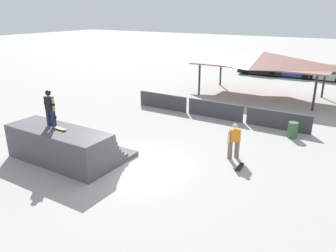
{
  "coord_description": "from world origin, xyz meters",
  "views": [
    {
      "loc": [
        8.0,
        -10.14,
        6.5
      ],
      "look_at": [
        -0.37,
        3.42,
        0.86
      ],
      "focal_mm": 35.0,
      "sensor_mm": 36.0,
      "label": 1
    }
  ],
  "objects_px": {
    "skateboard_on_ground": "(240,167)",
    "parked_car_blue": "(292,71)",
    "skateboard_on_deck": "(60,129)",
    "bystander_walking": "(234,139)",
    "skater_on_deck": "(50,106)",
    "trash_bin": "(293,130)",
    "parked_car_black": "(260,69)",
    "parked_car_silver": "(326,74)"
  },
  "relations": [
    {
      "from": "bystander_walking",
      "to": "parked_car_blue",
      "type": "xyz_separation_m",
      "value": [
        -2.02,
        21.76,
        -0.34
      ]
    },
    {
      "from": "skateboard_on_ground",
      "to": "parked_car_blue",
      "type": "distance_m",
      "value": 22.73
    },
    {
      "from": "skateboard_on_ground",
      "to": "bystander_walking",
      "type": "bearing_deg",
      "value": 33.74
    },
    {
      "from": "parked_car_blue",
      "to": "skateboard_on_deck",
      "type": "bearing_deg",
      "value": -102.0
    },
    {
      "from": "skateboard_on_deck",
      "to": "bystander_walking",
      "type": "relative_size",
      "value": 0.45
    },
    {
      "from": "bystander_walking",
      "to": "parked_car_black",
      "type": "relative_size",
      "value": 0.37
    },
    {
      "from": "skateboard_on_deck",
      "to": "parked_car_silver",
      "type": "bearing_deg",
      "value": 77.78
    },
    {
      "from": "skateboard_on_deck",
      "to": "trash_bin",
      "type": "height_order",
      "value": "skateboard_on_deck"
    },
    {
      "from": "skateboard_on_ground",
      "to": "parked_car_black",
      "type": "distance_m",
      "value": 22.97
    },
    {
      "from": "parked_car_blue",
      "to": "parked_car_silver",
      "type": "relative_size",
      "value": 1.02
    },
    {
      "from": "bystander_walking",
      "to": "trash_bin",
      "type": "distance_m",
      "value": 4.56
    },
    {
      "from": "bystander_walking",
      "to": "parked_car_black",
      "type": "height_order",
      "value": "bystander_walking"
    },
    {
      "from": "bystander_walking",
      "to": "parked_car_blue",
      "type": "distance_m",
      "value": 21.85
    },
    {
      "from": "skater_on_deck",
      "to": "skateboard_on_deck",
      "type": "distance_m",
      "value": 1.14
    },
    {
      "from": "parked_car_blue",
      "to": "trash_bin",
      "type": "bearing_deg",
      "value": -80.48
    },
    {
      "from": "bystander_walking",
      "to": "skateboard_on_ground",
      "type": "xyz_separation_m",
      "value": [
        0.63,
        -0.81,
        -0.89
      ]
    },
    {
      "from": "parked_car_silver",
      "to": "bystander_walking",
      "type": "bearing_deg",
      "value": -87.47
    },
    {
      "from": "skateboard_on_deck",
      "to": "bystander_walking",
      "type": "xyz_separation_m",
      "value": [
        6.36,
        4.46,
        -0.68
      ]
    },
    {
      "from": "skateboard_on_ground",
      "to": "parked_car_silver",
      "type": "height_order",
      "value": "parked_car_silver"
    },
    {
      "from": "bystander_walking",
      "to": "trash_bin",
      "type": "xyz_separation_m",
      "value": [
        1.76,
        4.17,
        -0.52
      ]
    },
    {
      "from": "skater_on_deck",
      "to": "bystander_walking",
      "type": "relative_size",
      "value": 0.98
    },
    {
      "from": "skateboard_on_ground",
      "to": "parked_car_black",
      "type": "xyz_separation_m",
      "value": [
        -5.84,
        22.21,
        0.54
      ]
    },
    {
      "from": "skateboard_on_deck",
      "to": "parked_car_black",
      "type": "distance_m",
      "value": 25.9
    },
    {
      "from": "bystander_walking",
      "to": "parked_car_silver",
      "type": "bearing_deg",
      "value": -144.57
    },
    {
      "from": "skater_on_deck",
      "to": "skateboard_on_ground",
      "type": "height_order",
      "value": "skater_on_deck"
    },
    {
      "from": "bystander_walking",
      "to": "parked_car_silver",
      "type": "distance_m",
      "value": 21.79
    },
    {
      "from": "skateboard_on_deck",
      "to": "trash_bin",
      "type": "bearing_deg",
      "value": 50.55
    },
    {
      "from": "trash_bin",
      "to": "parked_car_blue",
      "type": "xyz_separation_m",
      "value": [
        -3.78,
        17.58,
        0.18
      ]
    },
    {
      "from": "skater_on_deck",
      "to": "trash_bin",
      "type": "relative_size",
      "value": 1.96
    },
    {
      "from": "skateboard_on_ground",
      "to": "trash_bin",
      "type": "relative_size",
      "value": 0.98
    },
    {
      "from": "skater_on_deck",
      "to": "bystander_walking",
      "type": "xyz_separation_m",
      "value": [
        7.05,
        4.32,
        -1.58
      ]
    },
    {
      "from": "skater_on_deck",
      "to": "skateboard_on_ground",
      "type": "bearing_deg",
      "value": 28.17
    },
    {
      "from": "skater_on_deck",
      "to": "skateboard_on_ground",
      "type": "distance_m",
      "value": 8.8
    },
    {
      "from": "bystander_walking",
      "to": "parked_car_silver",
      "type": "height_order",
      "value": "bystander_walking"
    },
    {
      "from": "skater_on_deck",
      "to": "parked_car_black",
      "type": "bearing_deg",
      "value": 89.54
    },
    {
      "from": "skateboard_on_deck",
      "to": "parked_car_silver",
      "type": "height_order",
      "value": "skateboard_on_deck"
    },
    {
      "from": "skateboard_on_ground",
      "to": "parked_car_blue",
      "type": "xyz_separation_m",
      "value": [
        -2.66,
        22.57,
        0.54
      ]
    },
    {
      "from": "skater_on_deck",
      "to": "bystander_walking",
      "type": "bearing_deg",
      "value": 35.13
    },
    {
      "from": "skateboard_on_ground",
      "to": "parked_car_blue",
      "type": "height_order",
      "value": "parked_car_blue"
    },
    {
      "from": "skater_on_deck",
      "to": "trash_bin",
      "type": "height_order",
      "value": "skater_on_deck"
    },
    {
      "from": "trash_bin",
      "to": "skater_on_deck",
      "type": "bearing_deg",
      "value": -136.04
    },
    {
      "from": "skateboard_on_deck",
      "to": "parked_car_silver",
      "type": "xyz_separation_m",
      "value": [
        7.52,
        26.22,
        -1.02
      ]
    }
  ]
}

